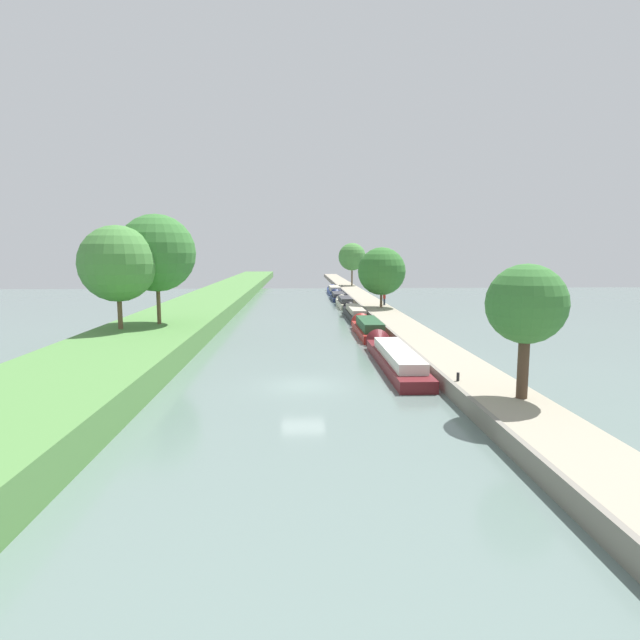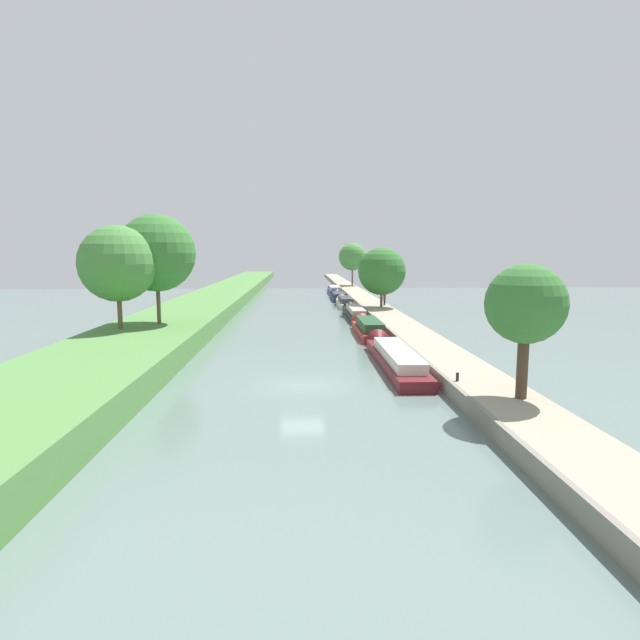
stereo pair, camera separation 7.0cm
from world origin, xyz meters
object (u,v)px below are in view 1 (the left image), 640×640
narrowboat_red (368,328)px  narrowboat_black (354,313)px  mooring_bollard_near (458,377)px  mooring_bollard_far (342,286)px  narrowboat_navy (338,296)px  narrowboat_maroon (394,356)px  person_walking (384,298)px  narrowboat_blue (334,290)px  narrowboat_cream (345,302)px

narrowboat_red → narrowboat_black: narrowboat_red is taller
mooring_bollard_near → mooring_bollard_far: same height
narrowboat_navy → mooring_bollard_near: (2.07, -56.97, 0.61)m
narrowboat_red → narrowboat_navy: 35.81m
narrowboat_maroon → person_walking: size_ratio=8.93×
narrowboat_navy → mooring_bollard_far: 16.38m
narrowboat_blue → mooring_bollard_far: (1.86, 4.36, 0.52)m
narrowboat_maroon → narrowboat_navy: bearing=90.1°
mooring_bollard_far → narrowboat_cream: bearing=-94.1°
narrowboat_red → mooring_bollard_near: (1.98, -21.17, 0.48)m
narrowboat_navy → narrowboat_blue: 11.87m
narrowboat_navy → narrowboat_maroon: bearing=-89.9°
narrowboat_black → narrowboat_navy: 23.43m
person_walking → mooring_bollard_far: person_walking is taller
narrowboat_red → narrowboat_cream: bearing=89.9°
narrowboat_cream → narrowboat_blue: size_ratio=0.92×
narrowboat_black → mooring_bollard_near: size_ratio=28.66×
mooring_bollard_far → narrowboat_black: bearing=-92.7°
narrowboat_black → person_walking: person_walking is taller
narrowboat_red → mooring_bollard_near: 21.26m
narrowboat_maroon → narrowboat_black: 25.52m
mooring_bollard_near → narrowboat_navy: bearing=92.1°
narrowboat_maroon → narrowboat_blue: 60.82m
narrowboat_maroon → narrowboat_cream: bearing=90.0°
narrowboat_cream → narrowboat_navy: (-0.14, 10.87, -0.10)m
narrowboat_black → mooring_bollard_far: bearing=87.3°
narrowboat_cream → narrowboat_blue: narrowboat_blue is taller
narrowboat_maroon → narrowboat_black: bearing=89.9°
narrowboat_cream → narrowboat_navy: narrowboat_cream is taller
narrowboat_maroon → mooring_bollard_near: bearing=-76.3°
mooring_bollard_near → person_walking: bearing=86.2°
narrowboat_maroon → mooring_bollard_near: narrowboat_maroon is taller
mooring_bollard_near → narrowboat_cream: bearing=92.4°
narrowboat_navy → person_walking: person_walking is taller
person_walking → mooring_bollard_near: size_ratio=3.69×
narrowboat_blue → mooring_bollard_far: bearing=66.9°
narrowboat_black → narrowboat_red: bearing=-90.4°
narrowboat_black → narrowboat_navy: narrowboat_black is taller
narrowboat_blue → mooring_bollard_near: 68.87m
narrowboat_navy → narrowboat_blue: narrowboat_blue is taller
narrowboat_black → narrowboat_blue: bearing=90.0°
narrowboat_red → narrowboat_black: (0.09, 12.37, -0.04)m
narrowboat_cream → mooring_bollard_far: size_ratio=22.86×
narrowboat_blue → narrowboat_red: bearing=-90.1°
narrowboat_navy → person_walking: bearing=-75.3°
narrowboat_red → mooring_bollard_far: bearing=87.8°
narrowboat_navy → mooring_bollard_far: bearing=82.7°
narrowboat_maroon → narrowboat_red: bearing=90.1°
narrowboat_blue → mooring_bollard_near: bearing=-88.5°
narrowboat_red → narrowboat_black: 12.37m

